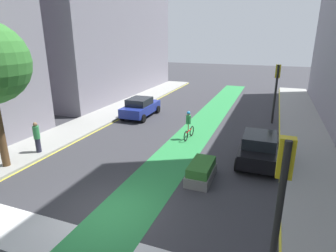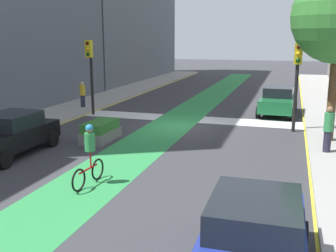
# 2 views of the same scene
# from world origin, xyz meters

# --- Properties ---
(ground_plane) EXTENTS (120.00, 120.00, 0.00)m
(ground_plane) POSITION_xyz_m (0.00, 0.00, 0.00)
(ground_plane) COLOR #38383D
(bike_lane_paint) EXTENTS (2.40, 60.00, 0.01)m
(bike_lane_paint) POSITION_xyz_m (0.54, 0.00, 0.00)
(bike_lane_paint) COLOR #2D8C47
(bike_lane_paint) RESTS_ON ground_plane
(crosswalk_band) EXTENTS (12.00, 1.80, 0.01)m
(crosswalk_band) POSITION_xyz_m (0.00, -2.00, 0.00)
(crosswalk_band) COLOR silver
(crosswalk_band) RESTS_ON ground_plane
(curb_stripe_left) EXTENTS (0.16, 60.00, 0.01)m
(curb_stripe_left) POSITION_xyz_m (-6.00, 0.00, 0.01)
(curb_stripe_left) COLOR yellow
(curb_stripe_left) RESTS_ON ground_plane
(sidewalk_right) EXTENTS (3.00, 60.00, 0.15)m
(sidewalk_right) POSITION_xyz_m (7.50, 0.00, 0.07)
(sidewalk_right) COLOR #9E9E99
(sidewalk_right) RESTS_ON ground_plane
(curb_stripe_right) EXTENTS (0.16, 60.00, 0.01)m
(curb_stripe_right) POSITION_xyz_m (6.00, 0.00, 0.01)
(curb_stripe_right) COLOR yellow
(curb_stripe_right) RESTS_ON ground_plane
(traffic_signal_near_right) EXTENTS (0.35, 0.52, 4.21)m
(traffic_signal_near_right) POSITION_xyz_m (5.64, -1.49, 2.96)
(traffic_signal_near_right) COLOR black
(traffic_signal_near_right) RESTS_ON ground_plane
(traffic_signal_near_left) EXTENTS (0.35, 0.52, 4.12)m
(traffic_signal_near_left) POSITION_xyz_m (-5.42, -0.44, 2.90)
(traffic_signal_near_left) COLOR black
(traffic_signal_near_left) RESTS_ON ground_plane
(car_blue_left_far) EXTENTS (2.06, 4.22, 1.57)m
(car_blue_left_far) POSITION_xyz_m (-4.73, 12.15, 0.80)
(car_blue_left_far) COLOR navy
(car_blue_left_far) RESTS_ON ground_plane
(car_black_right_far) EXTENTS (2.05, 4.22, 1.57)m
(car_black_right_far) POSITION_xyz_m (4.86, 6.56, 0.80)
(car_black_right_far) COLOR black
(car_black_right_far) RESTS_ON ground_plane
(car_green_left_near) EXTENTS (2.18, 4.28, 1.57)m
(car_green_left_near) POSITION_xyz_m (-4.53, -4.84, 0.80)
(car_green_left_near) COLOR #196033
(car_green_left_near) RESTS_ON ground_plane
(cyclist_in_lane) EXTENTS (0.32, 1.73, 1.86)m
(cyclist_in_lane) POSITION_xyz_m (0.45, 8.55, 0.97)
(cyclist_in_lane) COLOR black
(cyclist_in_lane) RESTS_ON ground_plane
(pedestrian_sidewalk_right_a) EXTENTS (0.34, 0.34, 1.57)m
(pedestrian_sidewalk_right_a) POSITION_xyz_m (7.03, -2.97, 0.94)
(pedestrian_sidewalk_right_a) COLOR #262638
(pedestrian_sidewalk_right_a) RESTS_ON sidewalk_right
(pedestrian_sidewalk_left_a) EXTENTS (0.34, 0.34, 1.73)m
(pedestrian_sidewalk_left_a) POSITION_xyz_m (-6.62, 3.21, 1.03)
(pedestrian_sidewalk_left_a) COLOR #262638
(pedestrian_sidewalk_left_a) RESTS_ON sidewalk_left
(median_planter) EXTENTS (1.05, 2.11, 0.85)m
(median_planter) POSITION_xyz_m (2.54, 3.64, 0.40)
(median_planter) COLOR slate
(median_planter) RESTS_ON ground_plane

